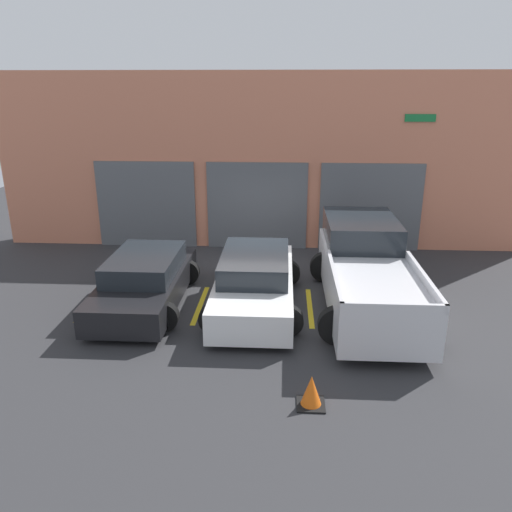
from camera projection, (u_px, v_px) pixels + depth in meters
The scene contains 10 objects.
ground_plane at pixel (258, 281), 13.49m from camera, with size 28.00×28.00×0.00m, color #2D2D30.
shophouse_building at pixel (264, 164), 15.72m from camera, with size 16.84×0.68×5.44m.
pickup_truck at pixel (366, 270), 11.80m from camera, with size 2.50×5.53×1.83m.
sedan_white at pixel (255, 282), 11.77m from camera, with size 2.22×4.54×1.31m.
sedan_side at pixel (145, 281), 11.92m from camera, with size 2.15×4.29×1.22m.
parking_stripe_far_left at pixel (94, 302), 12.15m from camera, with size 0.12×2.20×0.01m, color gold.
parking_stripe_left at pixel (200, 305), 12.01m from camera, with size 0.12×2.20×0.01m, color gold.
parking_stripe_centre at pixel (310, 307), 11.87m from camera, with size 0.12×2.20×0.01m, color gold.
parking_stripe_right at pixel (422, 310), 11.73m from camera, with size 0.12×2.20×0.01m, color gold.
traffic_cone at pixel (311, 392), 8.17m from camera, with size 0.47×0.47×0.55m.
Camera 1 is at (0.65, -12.52, 5.01)m, focal length 35.00 mm.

